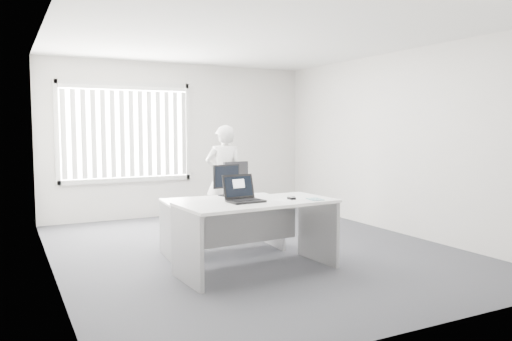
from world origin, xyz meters
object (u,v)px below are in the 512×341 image
desk_near (257,221)px  office_chair (241,208)px  desk_far (222,213)px  person (224,176)px  laptop (246,189)px  monitor (226,180)px

desk_near → office_chair: 2.43m
desk_far → desk_near: bearing=-86.8°
person → laptop: person is taller
office_chair → desk_far: bearing=-134.2°
desk_near → desk_far: size_ratio=1.16×
person → office_chair: bearing=139.5°
desk_far → laptop: size_ratio=4.10×
monitor → desk_near: bearing=-110.7°
desk_near → desk_far: 1.04m
desk_near → laptop: (-0.15, -0.02, 0.38)m
office_chair → monitor: bearing=-134.6°
desk_near → laptop: size_ratio=4.74×
office_chair → monitor: size_ratio=2.51×
desk_far → person: person is taller
office_chair → laptop: (-1.03, -2.27, 0.62)m
office_chair → person: (-0.17, 0.29, 0.50)m
person → monitor: 1.35m
person → monitor: bearing=85.8°
desk_near → desk_far: (0.02, 1.04, -0.08)m
person → desk_far: bearing=83.7°
desk_near → monitor: (0.19, 1.29, 0.33)m
person → monitor: person is taller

